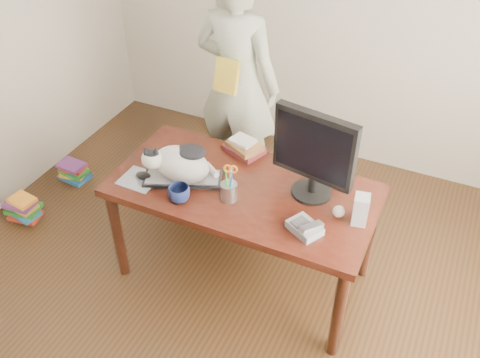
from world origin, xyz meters
name	(u,v)px	position (x,y,z in m)	size (l,w,h in m)	color
room	(188,160)	(0.00, 0.00, 1.35)	(4.50, 4.50, 4.50)	black
desk	(249,198)	(0.00, 0.68, 0.60)	(1.60, 0.80, 0.75)	black
keyboard	(183,178)	(-0.37, 0.51, 0.76)	(0.50, 0.34, 0.03)	black
cat	(179,163)	(-0.38, 0.50, 0.88)	(0.44, 0.34, 0.26)	silver
monitor	(314,152)	(0.38, 0.70, 1.06)	(0.49, 0.28, 0.56)	black
pen_cup	(229,190)	(-0.03, 0.47, 0.82)	(0.12, 0.12, 0.25)	gray
mousepad	(139,179)	(-0.61, 0.40, 0.75)	(0.23, 0.21, 0.01)	#9DA2A9
mouse	(143,176)	(-0.59, 0.42, 0.77)	(0.10, 0.07, 0.04)	black
coffee_mug	(179,194)	(-0.29, 0.33, 0.80)	(0.13, 0.13, 0.10)	#0C1333
phone	(305,228)	(0.46, 0.40, 0.78)	(0.22, 0.20, 0.08)	slate
speaker	(361,210)	(0.71, 0.59, 0.84)	(0.10, 0.10, 0.18)	#A8A8AB
baseball	(339,211)	(0.59, 0.59, 0.78)	(0.07, 0.07, 0.07)	white
book_stack	(244,147)	(-0.15, 0.93, 0.79)	(0.29, 0.26, 0.09)	#4A1318
calculator	(335,176)	(0.47, 0.91, 0.78)	(0.14, 0.19, 0.06)	slate
person	(237,84)	(-0.46, 1.50, 0.90)	(0.66, 0.43, 1.81)	silver
held_book	(227,76)	(-0.46, 1.33, 1.05)	(0.18, 0.11, 0.24)	gold
book_pile_a	(23,208)	(-1.75, 0.40, 0.09)	(0.27, 0.22, 0.18)	#AB2618
book_pile_b	(74,171)	(-1.72, 0.95, 0.07)	(0.26, 0.20, 0.15)	#1B5DA7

